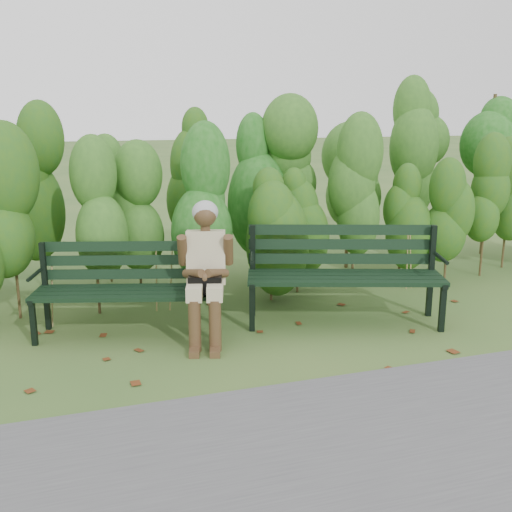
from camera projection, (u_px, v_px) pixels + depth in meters
name	position (u px, v px, depth m)	size (l,w,h in m)	color
ground	(267.00, 341.00, 5.71)	(80.00, 80.00, 0.00)	#365A26
footpath	(384.00, 467.00, 3.67)	(60.00, 2.50, 0.01)	#474749
hedge_band	(217.00, 186.00, 7.13)	(11.04, 1.67, 2.42)	#47381E
leaf_litter	(247.00, 339.00, 5.74)	(5.25, 2.14, 0.01)	#5B2C12
bench_left	(129.00, 281.00, 5.80)	(1.87, 1.04, 0.89)	black
bench_right	(344.00, 266.00, 6.15)	(2.06, 1.23, 0.98)	black
seated_woman	(205.00, 264.00, 5.59)	(0.57, 0.82, 1.32)	beige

